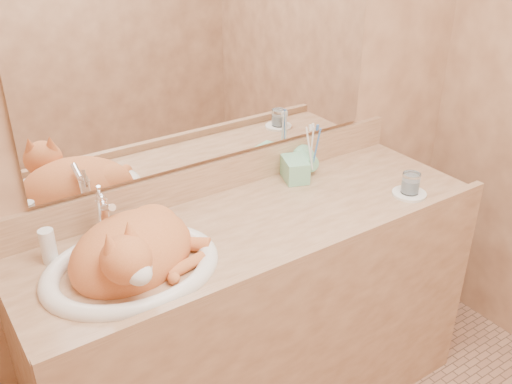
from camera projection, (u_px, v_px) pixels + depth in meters
wall_back at (213, 83)px, 1.90m from camera, size 2.40×0.02×2.50m
vanity_counter at (259, 322)px, 2.08m from camera, size 1.60×0.55×0.85m
mirror at (213, 42)px, 1.82m from camera, size 1.30×0.02×0.80m
sink_basin at (129, 247)px, 1.60m from camera, size 0.53×0.45×0.16m
faucet at (103, 216)px, 1.74m from camera, size 0.07×0.13×0.17m
cat at (133, 249)px, 1.62m from camera, size 0.49×0.44×0.22m
soap_dispenser at (300, 164)px, 2.06m from camera, size 0.11×0.11×0.19m
toothbrush_cup at (312, 166)px, 2.15m from camera, size 0.12×0.12×0.09m
toothbrushes at (313, 146)px, 2.11m from camera, size 0.04×0.04×0.22m
saucer at (409, 194)px, 2.04m from camera, size 0.12×0.12×0.01m
water_glass at (411, 183)px, 2.02m from camera, size 0.06×0.06×0.08m
lotion_bottle at (48, 246)px, 1.65m from camera, size 0.04×0.04×0.11m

